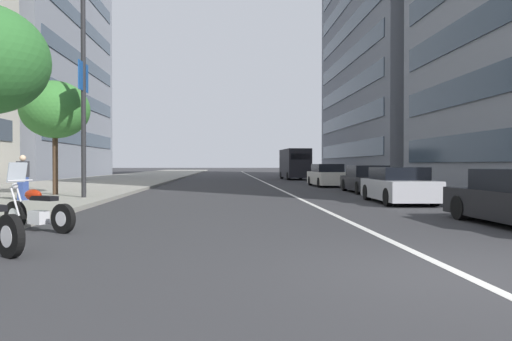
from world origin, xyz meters
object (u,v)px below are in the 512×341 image
at_px(delivery_van_ahead, 295,163).
at_px(street_lamp_with_banners, 92,72).
at_px(car_lead_in_lane, 398,186).
at_px(pedestrian_on_plaza, 23,177).
at_px(car_far_down_avenue, 327,176).
at_px(car_mid_block_traffic, 367,180).
at_px(motorcycle_second_in_row, 37,211).
at_px(street_tree_far_plaza, 55,110).

distance_m(delivery_van_ahead, street_lamp_with_banners, 29.15).
relative_size(car_lead_in_lane, pedestrian_on_plaza, 2.72).
distance_m(car_far_down_avenue, street_lamp_with_banners, 17.15).
bearing_deg(car_far_down_avenue, car_mid_block_traffic, -176.16).
bearing_deg(car_mid_block_traffic, delivery_van_ahead, 3.48).
relative_size(motorcycle_second_in_row, pedestrian_on_plaza, 1.16).
height_order(car_lead_in_lane, street_tree_far_plaza, street_tree_far_plaza).
distance_m(motorcycle_second_in_row, car_lead_in_lane, 12.44).
bearing_deg(street_lamp_with_banners, pedestrian_on_plaza, 122.84).
bearing_deg(pedestrian_on_plaza, delivery_van_ahead, -103.33).
bearing_deg(street_lamp_with_banners, car_far_down_avenue, -44.59).
relative_size(car_mid_block_traffic, street_tree_far_plaza, 1.00).
xyz_separation_m(motorcycle_second_in_row, pedestrian_on_plaza, (7.14, 3.22, 0.52)).
distance_m(car_mid_block_traffic, pedestrian_on_plaza, 15.65).
xyz_separation_m(delivery_van_ahead, street_lamp_with_banners, (-26.49, 11.65, 3.48)).
xyz_separation_m(motorcycle_second_in_row, car_far_down_avenue, (20.31, -10.52, 0.26)).
relative_size(motorcycle_second_in_row, delivery_van_ahead, 0.32).
distance_m(street_lamp_with_banners, pedestrian_on_plaza, 4.75).
height_order(car_mid_block_traffic, car_far_down_avenue, car_far_down_avenue).
height_order(motorcycle_second_in_row, street_tree_far_plaza, street_tree_far_plaza).
relative_size(street_lamp_with_banners, pedestrian_on_plaza, 5.01).
bearing_deg(car_lead_in_lane, motorcycle_second_in_row, 125.85).
height_order(street_tree_far_plaza, pedestrian_on_plaza, street_tree_far_plaza).
bearing_deg(pedestrian_on_plaza, motorcycle_second_in_row, 127.23).
xyz_separation_m(car_mid_block_traffic, delivery_van_ahead, (21.58, 0.59, 0.88)).
bearing_deg(pedestrian_on_plaza, street_lamp_with_banners, -134.21).
bearing_deg(street_lamp_with_banners, car_mid_block_traffic, -68.15).
relative_size(motorcycle_second_in_row, car_far_down_avenue, 0.41).
height_order(street_lamp_with_banners, pedestrian_on_plaza, street_lamp_with_banners).
bearing_deg(car_lead_in_lane, car_far_down_avenue, 1.52).
bearing_deg(car_far_down_avenue, street_lamp_with_banners, 134.36).
xyz_separation_m(car_lead_in_lane, car_far_down_avenue, (13.42, -0.17, 0.06)).
xyz_separation_m(motorcycle_second_in_row, street_tree_far_plaza, (10.24, 3.16, 3.28)).
xyz_separation_m(street_tree_far_plaza, pedestrian_on_plaza, (-3.09, 0.06, -2.75)).
distance_m(car_mid_block_traffic, street_lamp_with_banners, 13.90).
bearing_deg(street_tree_far_plaza, delivery_van_ahead, -28.94).
bearing_deg(pedestrian_on_plaza, car_far_down_avenue, -123.27).
xyz_separation_m(car_mid_block_traffic, street_tree_far_plaza, (-3.16, 14.27, 3.07)).
distance_m(motorcycle_second_in_row, delivery_van_ahead, 36.54).
relative_size(car_far_down_avenue, street_tree_far_plaza, 0.96).
relative_size(car_lead_in_lane, delivery_van_ahead, 0.74).
xyz_separation_m(car_mid_block_traffic, street_lamp_with_banners, (-4.91, 12.25, 4.37)).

